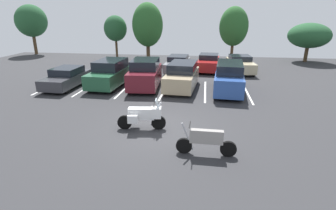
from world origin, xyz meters
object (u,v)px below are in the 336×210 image
motorcycle_second (206,141)px  car_charcoal (67,78)px  motorcycle_touring (143,115)px  car_far_champagne (240,64)px  car_far_red (209,63)px  car_tan (182,76)px  car_green (110,74)px  car_far_grey (178,64)px  car_blue (229,78)px  car_maroon (145,74)px

motorcycle_second → car_charcoal: bearing=139.7°
motorcycle_touring → car_far_champagne: size_ratio=0.49×
car_far_red → motorcycle_second: bearing=-90.7°
car_tan → motorcycle_touring: bearing=-99.1°
car_charcoal → car_tan: bearing=4.6°
car_green → car_far_grey: (4.29, 5.98, -0.25)m
motorcycle_touring → car_far_champagne: car_far_champagne is taller
motorcycle_touring → car_tan: car_tan is taller
car_blue → motorcycle_second: bearing=-99.8°
motorcycle_touring → car_maroon: bearing=101.8°
motorcycle_second → car_maroon: size_ratio=0.50×
motorcycle_touring → motorcycle_second: motorcycle_touring is taller
motorcycle_touring → car_blue: bearing=57.2°
motorcycle_second → car_maroon: car_maroon is taller
car_green → car_blue: 8.37m
car_charcoal → car_maroon: 5.63m
car_far_red → car_far_champagne: size_ratio=0.99×
car_charcoal → car_blue: bearing=1.1°
motorcycle_touring → car_far_red: bearing=77.5°
car_green → car_maroon: car_maroon is taller
car_green → car_far_red: car_green is taller
car_far_champagne → car_far_grey: bearing=-178.7°
motorcycle_second → car_charcoal: (-9.85, 8.36, 0.09)m
car_blue → car_far_red: size_ratio=1.07×
car_charcoal → car_blue: car_blue is taller
car_maroon → car_blue: bearing=-3.3°
motorcycle_second → car_charcoal: size_ratio=0.51×
car_green → car_blue: size_ratio=0.97×
car_charcoal → car_far_champagne: size_ratio=0.99×
motorcycle_second → car_blue: bearing=80.2°
car_green → car_far_red: 9.55m
car_tan → car_green: bearing=179.9°
car_green → car_far_champagne: car_green is taller
car_far_champagne → car_green: bearing=-148.2°
car_green → car_blue: (8.36, -0.45, 0.06)m
car_charcoal → car_far_red: size_ratio=0.99×
car_green → motorcycle_touring: bearing=-60.0°
motorcycle_touring → car_green: car_green is taller
car_tan → car_far_grey: (-0.92, 5.98, -0.22)m
car_far_red → car_far_champagne: car_far_red is taller
car_green → car_maroon: size_ratio=1.01×
car_charcoal → car_far_champagne: 14.51m
car_blue → motorcycle_touring: bearing=-122.8°
car_maroon → car_blue: size_ratio=0.95×
car_charcoal → car_far_champagne: bearing=27.8°
car_tan → car_far_grey: size_ratio=0.98×
car_far_red → car_maroon: bearing=-124.3°
motorcycle_second → car_blue: 8.71m
motorcycle_second → car_maroon: bearing=115.5°
motorcycle_second → car_blue: car_blue is taller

